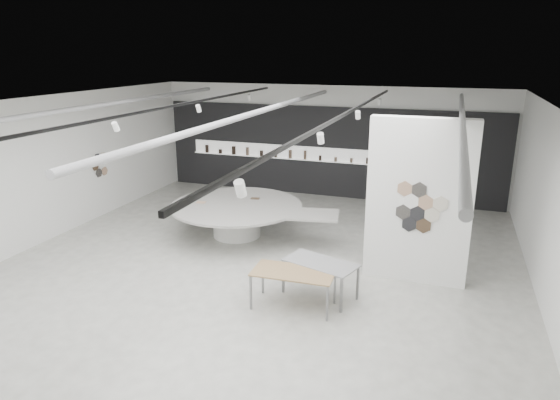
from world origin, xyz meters
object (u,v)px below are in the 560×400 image
(partition_column, at_px, (419,202))
(kitchen_counter, at_px, (421,194))
(sample_table_stone, at_px, (320,265))
(sample_table_wood, at_px, (293,274))
(display_island, at_px, (239,215))

(partition_column, height_order, kitchen_counter, partition_column)
(partition_column, bearing_deg, sample_table_stone, -140.20)
(sample_table_wood, relative_size, sample_table_stone, 1.00)
(partition_column, relative_size, display_island, 0.72)
(sample_table_wood, bearing_deg, sample_table_stone, 57.04)
(display_island, height_order, kitchen_counter, kitchen_counter)
(partition_column, xyz_separation_m, sample_table_stone, (-1.76, -1.47, -1.10))
(sample_table_wood, height_order, sample_table_stone, sample_table_stone)
(sample_table_stone, distance_m, kitchen_counter, 7.16)
(display_island, distance_m, kitchen_counter, 6.25)
(sample_table_wood, xyz_separation_m, kitchen_counter, (1.93, 7.58, -0.24))
(display_island, relative_size, sample_table_stone, 3.05)
(partition_column, bearing_deg, kitchen_counter, 92.21)
(partition_column, bearing_deg, sample_table_wood, -136.14)
(sample_table_stone, bearing_deg, sample_table_wood, -122.96)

